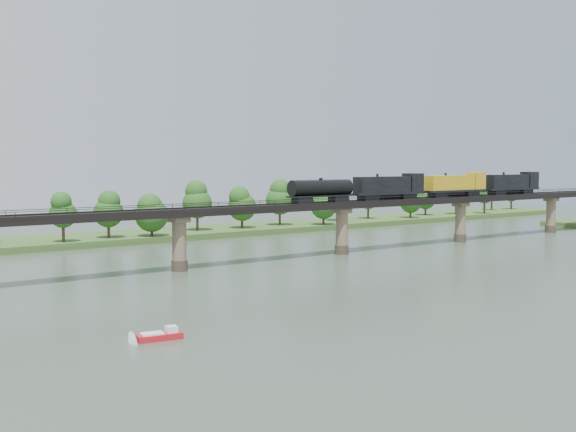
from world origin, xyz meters
TOP-DOWN VIEW (x-y plane):
  - ground at (0.00, 0.00)m, footprint 400.00×400.00m
  - far_bank at (0.00, 85.00)m, footprint 300.00×24.00m
  - bridge at (0.00, 30.00)m, footprint 236.00×30.00m
  - bridge_superstructure at (0.00, 30.00)m, footprint 220.00×4.90m
  - far_treeline at (-8.21, 80.52)m, footprint 289.06×17.54m
  - freight_train at (29.81, 30.00)m, footprint 85.78×3.34m
  - motorboat at (-67.25, -14.31)m, footprint 5.34×2.68m

SIDE VIEW (x-z plane):
  - ground at x=0.00m, z-range 0.00..0.00m
  - motorboat at x=-67.25m, z-range -0.22..1.20m
  - far_bank at x=0.00m, z-range 0.00..1.60m
  - bridge at x=0.00m, z-range -0.29..11.21m
  - far_treeline at x=-8.21m, z-range 2.03..15.63m
  - bridge_superstructure at x=0.00m, z-range 11.42..12.17m
  - freight_train at x=29.81m, z-range 11.37..17.27m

